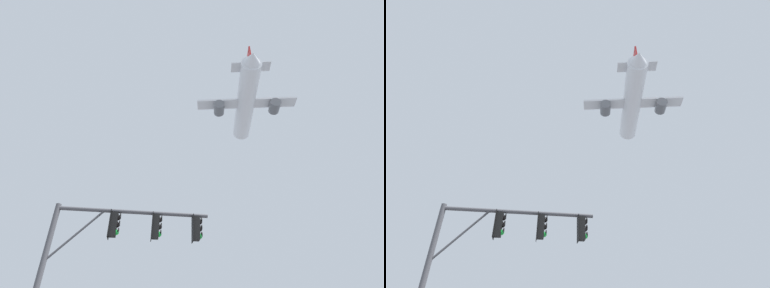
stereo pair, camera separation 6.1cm
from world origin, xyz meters
TOP-DOWN VIEW (x-y plane):
  - signal_pole_near at (-3.32, 6.27)m, footprint 5.83×0.85m
  - airplane at (9.80, 31.09)m, footprint 16.14×20.89m

SIDE VIEW (x-z plane):
  - signal_pole_near at x=-3.32m, z-range 1.62..7.49m
  - airplane at x=9.80m, z-range 31.29..36.97m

